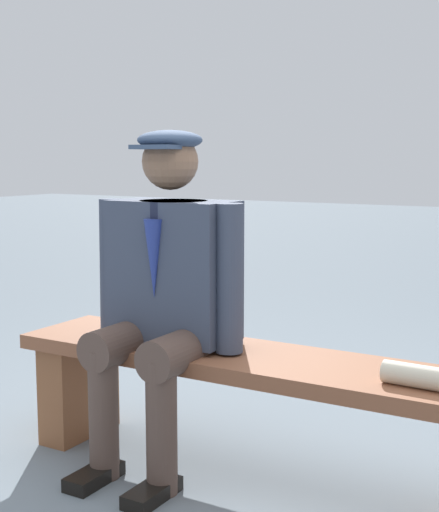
{
  "coord_description": "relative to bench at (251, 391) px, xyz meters",
  "views": [
    {
      "loc": [
        -1.2,
        2.28,
        1.18
      ],
      "look_at": [
        0.13,
        0.0,
        0.81
      ],
      "focal_mm": 51.38,
      "sensor_mm": 36.0,
      "label": 1
    }
  ],
  "objects": [
    {
      "name": "bench",
      "position": [
        0.0,
        0.0,
        0.0
      ],
      "size": [
        1.88,
        0.42,
        0.46
      ],
      "color": "brown",
      "rests_on": "ground"
    },
    {
      "name": "seated_man",
      "position": [
        0.33,
        0.06,
        0.38
      ],
      "size": [
        0.63,
        0.59,
        1.27
      ],
      "color": "#3A4357",
      "rests_on": "ground"
    },
    {
      "name": "ground_plane",
      "position": [
        0.0,
        0.0,
        -0.33
      ],
      "size": [
        30.0,
        30.0,
        0.0
      ],
      "primitive_type": "plane",
      "color": "slate"
    },
    {
      "name": "rolled_magazine",
      "position": [
        -0.66,
        0.08,
        0.18
      ],
      "size": [
        0.28,
        0.09,
        0.07
      ],
      "primitive_type": "cylinder",
      "rotation": [
        0.0,
        1.57,
        -0.05
      ],
      "color": "beige",
      "rests_on": "bench"
    }
  ]
}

